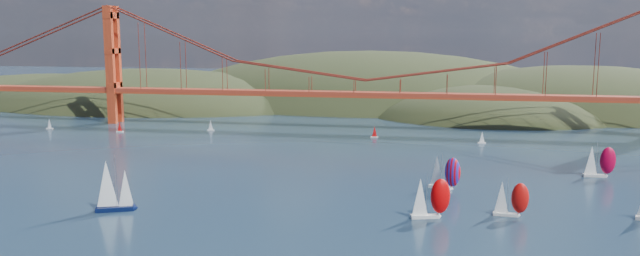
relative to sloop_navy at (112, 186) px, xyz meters
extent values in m
ellipsoid|color=black|center=(-93.07, 217.49, -17.37)|extent=(240.00, 140.00, 64.00)
ellipsoid|color=black|center=(36.93, 257.49, -22.97)|extent=(300.00, 180.00, 96.00)
ellipsoid|color=black|center=(156.93, 227.49, -19.47)|extent=(220.00, 140.00, 76.00)
ellipsoid|color=black|center=(106.93, 197.49, -14.57)|extent=(140.00, 110.00, 48.00)
ellipsoid|color=black|center=(-183.07, 247.49, -13.87)|extent=(200.00, 140.00, 44.00)
cube|color=#9A2F1B|center=(46.93, 137.49, 9.83)|extent=(440.00, 7.00, 1.60)
cube|color=maroon|center=(46.93, 137.49, 8.63)|extent=(440.00, 7.00, 0.80)
cube|color=maroon|center=(-73.07, 137.49, 21.33)|extent=(4.00, 8.50, 55.00)
cube|color=black|center=(0.32, 0.13, -5.64)|extent=(9.23, 5.61, 1.07)
cylinder|color=#99999E|center=(0.74, 0.29, 1.36)|extent=(0.13, 0.13, 12.91)
cone|color=white|center=(-1.17, -0.46, 0.71)|extent=(6.49, 6.49, 11.36)
cone|color=white|center=(2.82, 1.11, -0.58)|extent=(4.64, 4.64, 9.04)
cube|color=silver|center=(74.87, 7.69, -5.78)|extent=(6.83, 3.49, 0.79)
cylinder|color=#99999E|center=(75.19, 7.78, -0.45)|extent=(0.10, 0.10, 9.87)
cone|color=white|center=(73.73, 7.38, -0.94)|extent=(4.52, 4.52, 8.68)
ellipsoid|color=#D20102|center=(78.36, 8.63, -0.94)|extent=(5.20, 3.99, 8.29)
cube|color=silver|center=(93.75, 13.01, -5.83)|extent=(5.85, 2.15, 0.69)
cylinder|color=#99999E|center=(94.03, 12.98, -1.19)|extent=(0.09, 0.09, 8.58)
cone|color=white|center=(92.72, 13.11, -1.62)|extent=(3.50, 3.50, 7.55)
ellipsoid|color=#BE0B08|center=(96.88, 12.71, -1.62)|extent=(4.23, 2.89, 7.21)
cube|color=silver|center=(124.57, 59.23, -5.79)|extent=(6.46, 1.90, 0.77)
cylinder|color=#99999E|center=(124.89, 59.23, -0.58)|extent=(0.10, 0.10, 9.65)
cone|color=white|center=(123.41, 59.21, -1.06)|extent=(3.65, 3.65, 8.49)
ellipsoid|color=#A40027|center=(128.11, 59.28, -1.06)|extent=(4.54, 2.90, 8.10)
cube|color=white|center=(78.70, 36.60, -5.79)|extent=(6.57, 4.24, 0.77)
cylinder|color=#99999E|center=(78.99, 36.47, -0.61)|extent=(0.10, 0.10, 9.59)
cone|color=white|center=(77.65, 37.07, -1.09)|extent=(4.73, 4.73, 8.44)
ellipsoid|color=#E10302|center=(81.91, 35.17, -1.09)|extent=(5.23, 4.39, 8.06)
cube|color=silver|center=(-92.55, 113.74, -5.92)|extent=(3.00, 1.00, 0.50)
cone|color=white|center=(-92.55, 113.74, -3.57)|extent=(2.00, 2.00, 4.20)
cube|color=silver|center=(-57.10, 110.89, -5.92)|extent=(3.00, 1.00, 0.50)
cone|color=red|center=(-57.10, 110.89, -3.57)|extent=(2.00, 2.00, 4.20)
cube|color=silver|center=(-19.75, 121.85, -5.92)|extent=(3.00, 1.00, 0.50)
cone|color=white|center=(-19.75, 121.85, -3.57)|extent=(2.00, 2.00, 4.20)
cube|color=silver|center=(95.32, 110.63, -5.92)|extent=(3.00, 1.00, 0.50)
cone|color=white|center=(95.32, 110.63, -3.57)|extent=(2.00, 2.00, 4.20)
cube|color=silver|center=(52.85, 116.67, -5.92)|extent=(3.00, 1.00, 0.50)
cone|color=red|center=(52.85, 116.67, -3.57)|extent=(2.00, 2.00, 4.20)
camera|label=1|loc=(75.91, -135.73, 37.34)|focal=35.00mm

